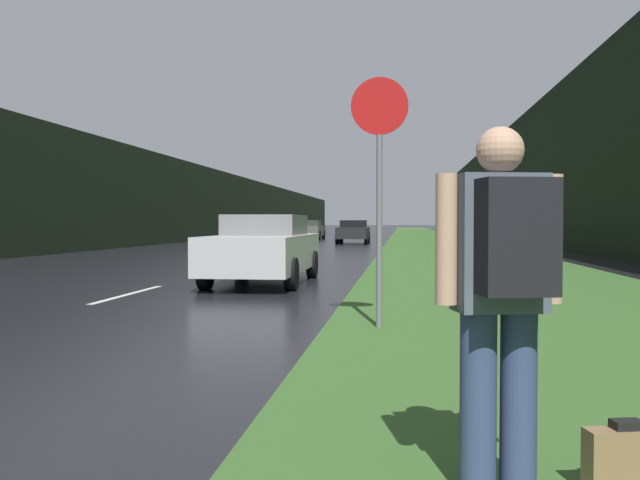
{
  "coord_description": "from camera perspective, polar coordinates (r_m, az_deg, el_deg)",
  "views": [
    {
      "loc": [
        4.71,
        0.77,
        1.25
      ],
      "look_at": [
        2.89,
        15.87,
        0.85
      ],
      "focal_mm": 38.0,
      "sensor_mm": 36.0,
      "label": 1
    }
  ],
  "objects": [
    {
      "name": "hitchhiker_with_backpack",
      "position": [
        3.11,
        15.1,
        -3.85
      ],
      "size": [
        0.57,
        0.47,
        1.68
      ],
      "rotation": [
        0.0,
        0.0,
        0.22
      ],
      "color": "navy",
      "rests_on": "ground_plane"
    },
    {
      "name": "treeline_far_side",
      "position": [
        51.34,
        -9.56,
        2.95
      ],
      "size": [
        2.0,
        140.0,
        5.14
      ],
      "primitive_type": "cube",
      "color": "black",
      "rests_on": "ground_plane"
    },
    {
      "name": "car_passing_far",
      "position": [
        39.85,
        2.83,
        0.73
      ],
      "size": [
        1.85,
        4.17,
        1.37
      ],
      "rotation": [
        0.0,
        0.0,
        3.14
      ],
      "color": "black",
      "rests_on": "ground_plane"
    },
    {
      "name": "lane_stripe_f",
      "position": [
        32.63,
        -1.43,
        -0.69
      ],
      "size": [
        0.12,
        3.0,
        0.01
      ],
      "primitive_type": "cube",
      "color": "silver",
      "rests_on": "ground_plane"
    },
    {
      "name": "grass_verge",
      "position": [
        39.3,
        9.91,
        -0.33
      ],
      "size": [
        6.0,
        240.0,
        0.02
      ],
      "primitive_type": "cube",
      "color": "#386028",
      "rests_on": "ground_plane"
    },
    {
      "name": "lane_stripe_d",
      "position": [
        18.9,
        -7.58,
        -2.3
      ],
      "size": [
        0.12,
        3.0,
        0.01
      ],
      "primitive_type": "cube",
      "color": "silver",
      "rests_on": "ground_plane"
    },
    {
      "name": "treeline_near_side",
      "position": [
        49.95,
        16.23,
        4.38
      ],
      "size": [
        2.0,
        140.0,
        7.62
      ],
      "primitive_type": "cube",
      "color": "black",
      "rests_on": "ground_plane"
    },
    {
      "name": "car_oncoming",
      "position": [
        48.61,
        -0.94,
        0.89
      ],
      "size": [
        1.99,
        4.4,
        1.4
      ],
      "color": "#4C514C",
      "rests_on": "ground_plane"
    },
    {
      "name": "car_passing_near",
      "position": [
        13.99,
        -4.72,
        -0.7
      ],
      "size": [
        1.82,
        4.66,
        1.41
      ],
      "rotation": [
        0.0,
        0.0,
        3.14
      ],
      "color": "#BCBCBC",
      "rests_on": "ground_plane"
    },
    {
      "name": "lane_stripe_e",
      "position": [
        25.73,
        -3.68,
        -1.28
      ],
      "size": [
        0.12,
        3.0,
        0.01
      ],
      "primitive_type": "cube",
      "color": "silver",
      "rests_on": "ground_plane"
    },
    {
      "name": "lane_stripe_c",
      "position": [
        12.27,
        -15.78,
        -4.4
      ],
      "size": [
        0.12,
        3.0,
        0.01
      ],
      "primitive_type": "cube",
      "color": "silver",
      "rests_on": "ground_plane"
    },
    {
      "name": "stop_sign",
      "position": [
        7.97,
        5.02,
        5.41
      ],
      "size": [
        0.67,
        0.07,
        2.95
      ],
      "color": "slate",
      "rests_on": "ground_plane"
    },
    {
      "name": "suitcase",
      "position": [
        3.5,
        24.4,
        -16.72
      ],
      "size": [
        0.39,
        0.2,
        0.36
      ],
      "rotation": [
        0.0,
        0.0,
        0.22
      ],
      "color": "olive",
      "rests_on": "ground_plane"
    }
  ]
}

